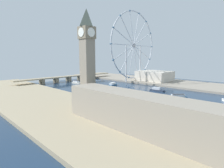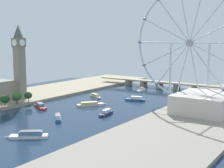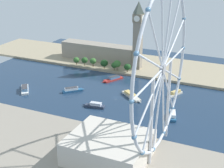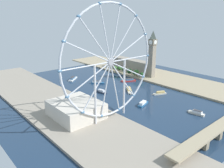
# 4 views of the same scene
# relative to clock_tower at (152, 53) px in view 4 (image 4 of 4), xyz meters

# --- Properties ---
(ground_plane) EXTENTS (398.30, 398.30, 0.00)m
(ground_plane) POSITION_rel_clock_tower_xyz_m (94.87, 10.86, -49.13)
(ground_plane) COLOR #1E334C
(riverbank_left) EXTENTS (90.00, 520.00, 3.00)m
(riverbank_left) POSITION_rel_clock_tower_xyz_m (-19.28, 10.86, -47.63)
(riverbank_left) COLOR tan
(riverbank_left) RESTS_ON ground_plane
(riverbank_right) EXTENTS (90.00, 520.00, 3.00)m
(riverbank_right) POSITION_rel_clock_tower_xyz_m (209.03, 10.86, -47.63)
(riverbank_right) COLOR gray
(riverbank_right) RESTS_ON ground_plane
(clock_tower) EXTENTS (12.92, 12.92, 88.64)m
(clock_tower) POSITION_rel_clock_tower_xyz_m (0.00, 0.00, 0.00)
(clock_tower) COLOR gray
(clock_tower) RESTS_ON riverbank_left
(parliament_block) EXTENTS (22.00, 111.15, 23.34)m
(parliament_block) POSITION_rel_clock_tower_xyz_m (-11.91, -63.58, -34.46)
(parliament_block) COLOR gray
(parliament_block) RESTS_ON riverbank_left
(tree_row_embankment) EXTENTS (12.06, 83.80, 13.61)m
(tree_row_embankment) POSITION_rel_clock_tower_xyz_m (20.75, -39.93, -38.21)
(tree_row_embankment) COLOR #513823
(tree_row_embankment) RESTS_ON riverbank_left
(ferris_wheel) EXTENTS (129.53, 3.20, 131.31)m
(ferris_wheel) POSITION_rel_clock_tower_xyz_m (178.41, 85.79, 21.01)
(ferris_wheel) COLOR silver
(ferris_wheel) RESTS_ON riverbank_right
(riverside_hall) EXTENTS (51.30, 59.08, 18.49)m
(riverside_hall) POSITION_rel_clock_tower_xyz_m (206.84, 55.22, -36.89)
(riverside_hall) COLOR beige
(riverside_hall) RESTS_ON riverbank_right
(tour_boat_0) EXTENTS (8.68, 24.61, 5.39)m
(tour_boat_0) POSITION_rel_clock_tower_xyz_m (126.25, 1.15, -46.98)
(tour_boat_0) COLOR #2D384C
(tour_boat_0) RESTS_ON ground_plane
(tour_boat_1) EXTENTS (29.52, 24.73, 5.57)m
(tour_boat_1) POSITION_rel_clock_tower_xyz_m (120.59, -92.63, -46.86)
(tour_boat_1) COLOR white
(tour_boat_1) RESTS_ON ground_plane
(tour_boat_2) EXTENTS (24.22, 13.20, 5.11)m
(tour_boat_2) POSITION_rel_clock_tower_xyz_m (61.20, 68.65, -47.02)
(tour_boat_2) COLOR beige
(tour_boat_2) RESTS_ON ground_plane
(tour_boat_3) EXTENTS (27.17, 12.69, 5.58)m
(tour_boat_3) POSITION_rel_clock_tower_xyz_m (113.90, 80.30, -46.88)
(tour_boat_3) COLOR #235684
(tour_boat_3) RESTS_ON ground_plane
(tour_boat_4) EXTENTS (7.80, 23.53, 5.68)m
(tour_boat_4) POSITION_rel_clock_tower_xyz_m (85.98, 144.67, -46.87)
(tour_boat_4) COLOR beige
(tour_boat_4) RESTS_ON ground_plane
(tour_boat_5) EXTENTS (25.19, 31.34, 4.64)m
(tour_boat_5) POSITION_rel_clock_tower_xyz_m (86.90, 26.38, -47.21)
(tour_boat_5) COLOR beige
(tour_boat_5) RESTS_ON ground_plane
(tour_boat_6) EXTENTS (21.63, 21.43, 5.73)m
(tour_boat_6) POSITION_rel_clock_tower_xyz_m (100.90, -40.54, -46.75)
(tour_boat_6) COLOR #235684
(tour_boat_6) RESTS_ON ground_plane
(tour_boat_7) EXTENTS (29.45, 18.63, 5.37)m
(tour_boat_7) POSITION_rel_clock_tower_xyz_m (48.12, -13.39, -47.00)
(tour_boat_7) COLOR #B22D28
(tour_boat_7) RESTS_ON ground_plane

